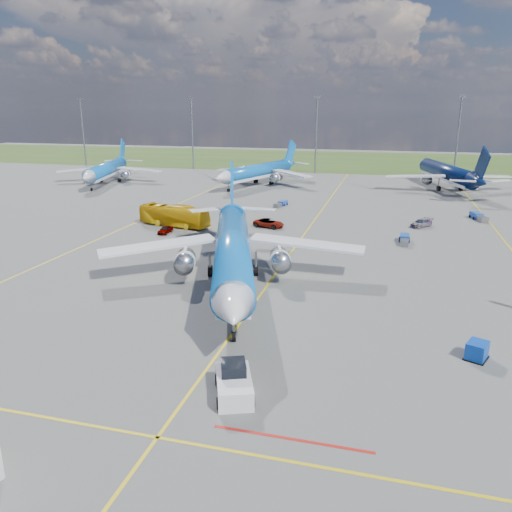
% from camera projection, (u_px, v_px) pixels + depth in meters
% --- Properties ---
extents(ground, '(400.00, 400.00, 0.00)m').
position_uv_depth(ground, '(247.00, 313.00, 49.06)').
color(ground, '#52524F').
rests_on(ground, ground).
extents(grass_strip, '(400.00, 80.00, 0.01)m').
position_uv_depth(grass_strip, '(357.00, 161.00, 187.81)').
color(grass_strip, '#2D4719').
rests_on(grass_strip, ground).
extents(taxiway_lines, '(60.25, 160.00, 0.02)m').
position_uv_depth(taxiway_lines, '(300.00, 242.00, 74.64)').
color(taxiway_lines, gold).
rests_on(taxiway_lines, ground).
extents(floodlight_masts, '(202.20, 0.50, 22.70)m').
position_uv_depth(floodlight_masts, '(385.00, 132.00, 144.72)').
color(floodlight_masts, slate).
rests_on(floodlight_masts, ground).
extents(bg_jet_nw, '(39.09, 45.78, 10.33)m').
position_uv_depth(bg_jet_nw, '(108.00, 183.00, 132.78)').
color(bg_jet_nw, blue).
rests_on(bg_jet_nw, ground).
extents(bg_jet_nnw, '(40.74, 46.84, 10.36)m').
position_uv_depth(bg_jet_nnw, '(258.00, 185.00, 129.54)').
color(bg_jet_nnw, blue).
rests_on(bg_jet_nnw, ground).
extents(bg_jet_n, '(43.29, 50.64, 11.41)m').
position_uv_depth(bg_jet_n, '(445.00, 189.00, 123.80)').
color(bg_jet_n, '#07153C').
rests_on(bg_jet_n, ground).
extents(main_airliner, '(45.65, 52.47, 11.60)m').
position_uv_depth(main_airliner, '(233.00, 283.00, 57.28)').
color(main_airliner, blue).
rests_on(main_airliner, ground).
extents(pushback_tug, '(3.91, 6.48, 2.18)m').
position_uv_depth(pushback_tug, '(234.00, 383.00, 34.99)').
color(pushback_tug, silver).
rests_on(pushback_tug, ground).
extents(uld_container, '(2.02, 2.21, 1.43)m').
position_uv_depth(uld_container, '(477.00, 350.00, 39.98)').
color(uld_container, '#0B39A1').
rests_on(uld_container, ground).
extents(apron_bus, '(13.23, 5.93, 3.59)m').
position_uv_depth(apron_bus, '(174.00, 216.00, 84.44)').
color(apron_bus, '#E3B00D').
rests_on(apron_bus, ground).
extents(service_car_a, '(1.45, 3.56, 1.21)m').
position_uv_depth(service_car_a, '(165.00, 230.00, 79.82)').
color(service_car_a, '#999999').
rests_on(service_car_a, ground).
extents(service_car_b, '(5.62, 3.52, 1.45)m').
position_uv_depth(service_car_b, '(269.00, 223.00, 83.82)').
color(service_car_b, '#999999').
rests_on(service_car_b, ground).
extents(service_car_c, '(4.23, 4.76, 1.32)m').
position_uv_depth(service_car_c, '(421.00, 223.00, 84.17)').
color(service_car_c, '#999999').
rests_on(service_car_c, ground).
extents(baggage_tug_w, '(1.38, 4.69, 1.05)m').
position_uv_depth(baggage_tug_w, '(404.00, 240.00, 74.34)').
color(baggage_tug_w, '#184095').
rests_on(baggage_tug_w, ground).
extents(baggage_tug_c, '(2.24, 4.47, 0.97)m').
position_uv_depth(baggage_tug_c, '(281.00, 204.00, 101.90)').
color(baggage_tug_c, '#1C3FAB').
rests_on(baggage_tug_c, ground).
extents(baggage_tug_e, '(2.66, 5.35, 1.16)m').
position_uv_depth(baggage_tug_e, '(478.00, 217.00, 89.47)').
color(baggage_tug_e, '#1B44A3').
rests_on(baggage_tug_e, ground).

